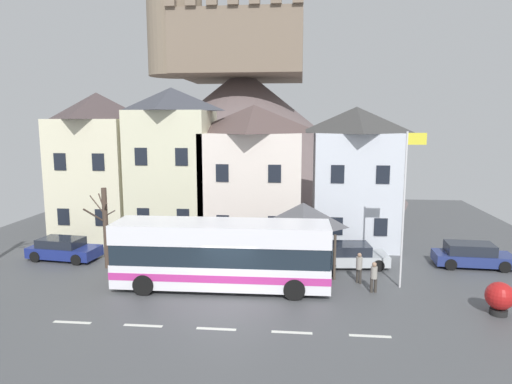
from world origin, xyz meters
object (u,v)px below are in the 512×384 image
townhouse_01 (173,165)px  townhouse_03 (355,176)px  townhouse_02 (254,173)px  hilltop_castle (242,127)px  flagpole (406,200)px  public_bench (325,249)px  transit_bus (222,255)px  pedestrian_02 (359,266)px  bus_shelter (303,215)px  parked_car_02 (64,249)px  parked_car_00 (350,255)px  harbour_buoy (500,297)px  townhouse_00 (100,166)px  pedestrian_01 (331,262)px  pedestrian_00 (374,275)px  parked_car_01 (472,255)px  bare_tree_01 (105,227)px

townhouse_01 → townhouse_03: (12.30, 0.26, -0.65)m
townhouse_02 → hilltop_castle: bearing=100.1°
flagpole → public_bench: bearing=126.1°
transit_bus → pedestrian_02: bearing=10.5°
bus_shelter → parked_car_02: 14.41m
parked_car_00 → harbour_buoy: (5.64, -6.07, 0.15)m
townhouse_00 → bus_shelter: (14.32, -6.00, -2.01)m
parked_car_02 → townhouse_03: bearing=24.3°
townhouse_02 → public_bench: 7.54m
townhouse_00 → pedestrian_02: 19.42m
townhouse_01 → bus_shelter: 10.74m
townhouse_01 → townhouse_03: 12.32m
townhouse_03 → harbour_buoy: size_ratio=6.35×
townhouse_02 → harbour_buoy: 17.07m
townhouse_03 → bus_shelter: 6.95m
pedestrian_02 → pedestrian_01: bearing=150.2°
townhouse_02 → bus_shelter: townhouse_02 is taller
public_bench → pedestrian_00: bearing=-70.3°
flagpole → townhouse_00: bearing=156.3°
townhouse_02 → transit_bus: 10.32m
townhouse_00 → public_bench: 16.76m
townhouse_02 → pedestrian_01: bearing=-57.5°
bus_shelter → pedestrian_00: bearing=-43.8°
bus_shelter → public_bench: bus_shelter is taller
hilltop_castle → parked_car_02: size_ratio=8.21×
parked_car_01 → pedestrian_00: bearing=-140.1°
parked_car_02 → flagpole: flagpole is taller
pedestrian_01 → parked_car_01: bearing=17.9°
townhouse_03 → bus_shelter: size_ratio=2.43×
pedestrian_01 → pedestrian_02: 1.55m
parked_car_01 → bare_tree_01: size_ratio=0.95×
townhouse_00 → public_bench: townhouse_00 is taller
hilltop_castle → bare_tree_01: hilltop_castle is taller
parked_car_01 → public_bench: parked_car_01 is taller
bus_shelter → parked_car_01: (9.56, 1.32, -2.40)m
parked_car_00 → pedestrian_01: size_ratio=2.67×
hilltop_castle → bus_shelter: hilltop_castle is taller
transit_bus → parked_car_02: transit_bus is taller
public_bench → harbour_buoy: harbour_buoy is taller
pedestrian_01 → pedestrian_02: size_ratio=0.99×
townhouse_01 → parked_car_01: townhouse_01 is taller
pedestrian_02 → flagpole: (2.04, -0.38, 3.51)m
townhouse_00 → townhouse_01: size_ratio=0.97×
public_bench → townhouse_01: bearing=162.5°
townhouse_01 → parked_car_00: townhouse_01 is taller
transit_bus → flagpole: flagpole is taller
pedestrian_00 → public_bench: 6.01m
transit_bus → parked_car_02: 10.96m
townhouse_01 → public_bench: townhouse_01 is taller
parked_car_02 → pedestrian_00: size_ratio=2.83×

